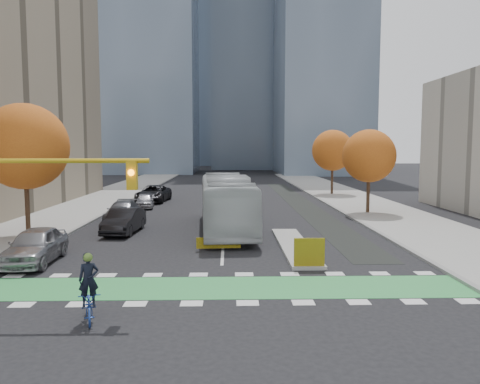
{
  "coord_description": "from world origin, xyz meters",
  "views": [
    {
      "loc": [
        0.34,
        -16.67,
        5.54
      ],
      "look_at": [
        0.98,
        10.19,
        3.0
      ],
      "focal_mm": 35.0,
      "sensor_mm": 36.0,
      "label": 1
    }
  ],
  "objects_px": {
    "tree_east_far": "(333,150)",
    "parked_car_c": "(122,211)",
    "hazard_board": "(309,252)",
    "cyclist": "(89,298)",
    "tree_west": "(25,147)",
    "bus": "(226,203)",
    "parked_car_e": "(145,201)",
    "parked_car_d": "(153,194)",
    "parked_car_a": "(35,245)",
    "tree_east_near": "(369,156)",
    "parked_car_b": "(124,221)"
  },
  "relations": [
    {
      "from": "tree_east_far",
      "to": "parked_car_c",
      "type": "distance_m",
      "value": 28.39
    },
    {
      "from": "hazard_board",
      "to": "cyclist",
      "type": "relative_size",
      "value": 0.63
    },
    {
      "from": "tree_east_far",
      "to": "parked_car_c",
      "type": "xyz_separation_m",
      "value": [
        -20.22,
        -19.4,
        -4.49
      ]
    },
    {
      "from": "tree_west",
      "to": "bus",
      "type": "relative_size",
      "value": 0.61
    },
    {
      "from": "cyclist",
      "to": "parked_car_e",
      "type": "height_order",
      "value": "cyclist"
    },
    {
      "from": "tree_east_far",
      "to": "parked_car_d",
      "type": "bearing_deg",
      "value": -161.69
    },
    {
      "from": "cyclist",
      "to": "parked_car_e",
      "type": "distance_m",
      "value": 28.57
    },
    {
      "from": "cyclist",
      "to": "parked_car_c",
      "type": "distance_m",
      "value": 20.88
    },
    {
      "from": "hazard_board",
      "to": "parked_car_e",
      "type": "height_order",
      "value": "hazard_board"
    },
    {
      "from": "tree_west",
      "to": "bus",
      "type": "distance_m",
      "value": 12.98
    },
    {
      "from": "tree_east_far",
      "to": "parked_car_a",
      "type": "height_order",
      "value": "tree_east_far"
    },
    {
      "from": "bus",
      "to": "parked_car_a",
      "type": "relative_size",
      "value": 2.66
    },
    {
      "from": "tree_west",
      "to": "parked_car_c",
      "type": "distance_m",
      "value": 9.25
    },
    {
      "from": "tree_east_far",
      "to": "cyclist",
      "type": "distance_m",
      "value": 43.54
    },
    {
      "from": "tree_east_near",
      "to": "parked_car_c",
      "type": "height_order",
      "value": "tree_east_near"
    },
    {
      "from": "bus",
      "to": "parked_car_d",
      "type": "distance_m",
      "value": 18.49
    },
    {
      "from": "parked_car_a",
      "to": "parked_car_d",
      "type": "xyz_separation_m",
      "value": [
        1.55,
        25.69,
        -0.01
      ]
    },
    {
      "from": "bus",
      "to": "tree_east_far",
      "type": "bearing_deg",
      "value": 58.8
    },
    {
      "from": "cyclist",
      "to": "parked_car_b",
      "type": "relative_size",
      "value": 0.45
    },
    {
      "from": "tree_west",
      "to": "parked_car_c",
      "type": "xyz_separation_m",
      "value": [
        4.28,
        6.6,
        -4.87
      ]
    },
    {
      "from": "parked_car_b",
      "to": "parked_car_d",
      "type": "distance_m",
      "value": 17.83
    },
    {
      "from": "parked_car_c",
      "to": "tree_east_near",
      "type": "bearing_deg",
      "value": 8.86
    },
    {
      "from": "parked_car_e",
      "to": "tree_east_near",
      "type": "bearing_deg",
      "value": -19.42
    },
    {
      "from": "tree_east_near",
      "to": "cyclist",
      "type": "distance_m",
      "value": 29.2
    },
    {
      "from": "tree_east_near",
      "to": "parked_car_e",
      "type": "bearing_deg",
      "value": 167.26
    },
    {
      "from": "tree_east_near",
      "to": "parked_car_c",
      "type": "distance_m",
      "value": 20.44
    },
    {
      "from": "parked_car_c",
      "to": "parked_car_d",
      "type": "distance_m",
      "value": 12.81
    },
    {
      "from": "bus",
      "to": "parked_car_c",
      "type": "xyz_separation_m",
      "value": [
        -7.89,
        4.02,
        -1.12
      ]
    },
    {
      "from": "hazard_board",
      "to": "tree_east_far",
      "type": "relative_size",
      "value": 0.18
    },
    {
      "from": "hazard_board",
      "to": "tree_east_near",
      "type": "relative_size",
      "value": 0.2
    },
    {
      "from": "tree_west",
      "to": "tree_east_far",
      "type": "distance_m",
      "value": 35.73
    },
    {
      "from": "tree_east_far",
      "to": "parked_car_b",
      "type": "height_order",
      "value": "tree_east_far"
    },
    {
      "from": "parked_car_c",
      "to": "parked_car_e",
      "type": "distance_m",
      "value": 7.81
    },
    {
      "from": "parked_car_d",
      "to": "tree_west",
      "type": "bearing_deg",
      "value": -98.77
    },
    {
      "from": "hazard_board",
      "to": "parked_car_c",
      "type": "bearing_deg",
      "value": 129.16
    },
    {
      "from": "parked_car_d",
      "to": "parked_car_e",
      "type": "distance_m",
      "value": 5.0
    },
    {
      "from": "parked_car_a",
      "to": "tree_east_far",
      "type": "bearing_deg",
      "value": 53.95
    },
    {
      "from": "hazard_board",
      "to": "tree_west",
      "type": "height_order",
      "value": "tree_west"
    },
    {
      "from": "parked_car_a",
      "to": "parked_car_d",
      "type": "height_order",
      "value": "parked_car_a"
    },
    {
      "from": "bus",
      "to": "parked_car_b",
      "type": "bearing_deg",
      "value": -175.04
    },
    {
      "from": "parked_car_d",
      "to": "parked_car_c",
      "type": "bearing_deg",
      "value": -86.8
    },
    {
      "from": "tree_east_near",
      "to": "parked_car_a",
      "type": "relative_size",
      "value": 1.4
    },
    {
      "from": "hazard_board",
      "to": "parked_car_a",
      "type": "xyz_separation_m",
      "value": [
        -13.0,
        1.51,
        0.06
      ]
    },
    {
      "from": "bus",
      "to": "parked_car_a",
      "type": "bearing_deg",
      "value": -139.35
    },
    {
      "from": "tree_east_near",
      "to": "parked_car_e",
      "type": "distance_m",
      "value": 20.37
    },
    {
      "from": "tree_east_near",
      "to": "hazard_board",
      "type": "bearing_deg",
      "value": -114.2
    },
    {
      "from": "tree_west",
      "to": "tree_east_near",
      "type": "xyz_separation_m",
      "value": [
        24.0,
        10.0,
        -0.75
      ]
    },
    {
      "from": "hazard_board",
      "to": "tree_west",
      "type": "xyz_separation_m",
      "value": [
        -16.0,
        7.8,
        4.82
      ]
    },
    {
      "from": "tree_west",
      "to": "parked_car_d",
      "type": "height_order",
      "value": "tree_west"
    },
    {
      "from": "hazard_board",
      "to": "parked_car_b",
      "type": "relative_size",
      "value": 0.28
    }
  ]
}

